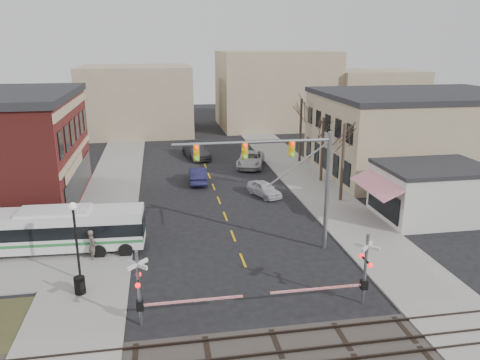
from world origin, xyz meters
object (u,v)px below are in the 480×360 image
rr_crossing_east (358,270)px  pedestrian_near (92,245)px  transit_bus (56,230)px  car_b (198,175)px  car_c (251,160)px  car_d (196,151)px  car_a (264,189)px  street_lamp (75,226)px  trash_bin (80,285)px  rr_crossing_west (148,289)px  pedestrian_far (70,222)px  traffic_signal_mast (287,168)px

rr_crossing_east → pedestrian_near: rr_crossing_east is taller
transit_bus → car_b: (10.50, 14.46, -0.87)m
car_c → car_d: bearing=154.6°
car_a → car_b: 7.60m
car_a → street_lamp: bearing=-157.2°
trash_bin → car_b: size_ratio=0.21×
rr_crossing_west → trash_bin: 5.33m
transit_bus → street_lamp: (1.99, -4.23, 1.82)m
trash_bin → pedestrian_near: size_ratio=0.50×
pedestrian_far → rr_crossing_west: bearing=-108.2°
traffic_signal_mast → rr_crossing_east: (2.00, -7.04, -3.78)m
transit_bus → rr_crossing_east: size_ratio=2.03×
street_lamp → pedestrian_near: 3.57m
car_b → pedestrian_near: pedestrian_near is taller
rr_crossing_east → car_a: rr_crossing_east is taller
rr_crossing_west → pedestrian_far: bearing=115.1°
rr_crossing_west → pedestrian_near: size_ratio=2.83×
car_b → pedestrian_near: 17.98m
transit_bus → car_b: 17.89m
street_lamp → car_c: bearing=58.1°
rr_crossing_west → car_c: 30.99m
transit_bus → car_c: bearing=49.4°
traffic_signal_mast → street_lamp: size_ratio=2.13×
rr_crossing_east → street_lamp: size_ratio=1.18×
car_a → car_c: bearing=64.6°
traffic_signal_mast → car_c: traffic_signal_mast is taller
car_c → pedestrian_far: size_ratio=3.19×
trash_bin → street_lamp: bearing=98.5°
car_b → car_c: car_c is taller
traffic_signal_mast → car_c: size_ratio=1.71×
pedestrian_far → car_c: bearing=2.3°
traffic_signal_mast → pedestrian_far: 16.09m
transit_bus → rr_crossing_west: rr_crossing_west is taller
street_lamp → pedestrian_far: 7.66m
car_a → car_c: (0.79, 10.40, 0.15)m
pedestrian_near → car_c: bearing=-56.4°
pedestrian_near → rr_crossing_west: bearing=-177.1°
rr_crossing_west → car_b: bearing=79.4°
car_c → car_a: bearing=-77.2°
rr_crossing_east → car_c: 29.00m
rr_crossing_west → car_b: 24.28m
trash_bin → car_b: 21.97m
rr_crossing_west → car_b: rr_crossing_west is taller
transit_bus → trash_bin: (2.24, -5.90, -1.04)m
traffic_signal_mast → pedestrian_near: 13.29m
car_b → car_c: bearing=-138.5°
rr_crossing_west → car_a: bearing=61.8°
rr_crossing_east → car_d: rr_crossing_east is taller
pedestrian_far → traffic_signal_mast: bearing=-62.7°
pedestrian_far → transit_bus: bearing=-140.0°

